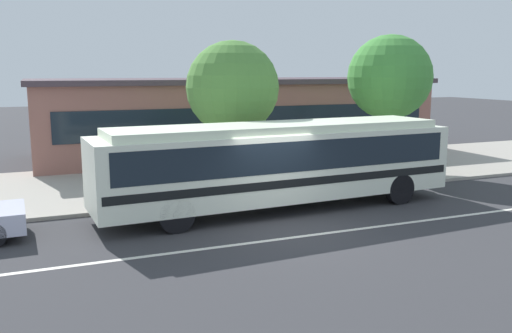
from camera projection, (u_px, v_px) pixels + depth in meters
The scene contains 11 objects.
ground_plane at pixel (286, 229), 14.90m from camera, with size 120.00×120.00×0.00m, color #353438.
sidewalk_slab at pixel (207, 178), 21.63m from camera, with size 60.00×8.00×0.12m, color #A09A8F.
lane_stripe_center at pixel (300, 237), 14.18m from camera, with size 56.00×0.16×0.01m, color silver.
transit_bus at pixel (279, 160), 16.77m from camera, with size 11.56×3.01×2.70m.
pedestrian_waiting_near_sign at pixel (324, 159), 19.86m from camera, with size 0.41×0.41×1.66m.
pedestrian_walking_along_curb at pixel (392, 158), 20.58m from camera, with size 0.44×0.44×1.59m.
pedestrian_standing_by_tree at pixel (222, 166), 18.35m from camera, with size 0.47×0.47×1.70m.
bus_stop_sign at pixel (360, 145), 19.95m from camera, with size 0.09×0.44×2.31m.
street_tree_near_stop at pixel (233, 88), 19.91m from camera, with size 3.44×3.44×5.30m.
street_tree_mid_block at pixel (390, 77), 22.53m from camera, with size 3.52×3.52×5.69m.
station_building at pixel (233, 116), 28.30m from camera, with size 20.16×7.57×3.93m.
Camera 1 is at (-6.26, -12.97, 4.28)m, focal length 37.87 mm.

